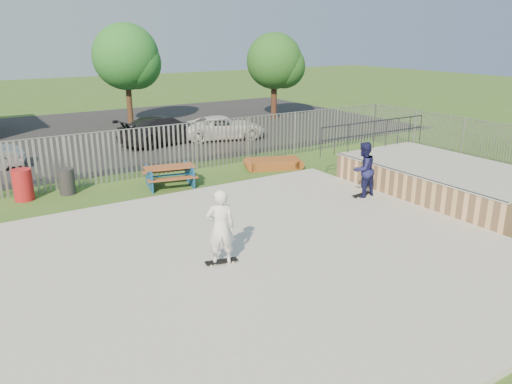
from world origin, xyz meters
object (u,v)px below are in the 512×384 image
funbox (273,164)px  tree_right (274,61)px  trash_bin_red (23,185)px  picnic_table (170,176)px  trash_bin_grey (67,181)px  car_dark (165,130)px  car_white (224,128)px  skater_white (220,227)px  tree_mid (126,57)px  skater_navy (363,170)px

funbox → tree_right: bearing=76.6°
trash_bin_red → tree_right: bearing=29.6°
funbox → picnic_table: bearing=-158.3°
trash_bin_grey → car_dark: bearing=44.3°
picnic_table → car_dark: size_ratio=0.42×
car_white → tree_right: (6.17, 4.25, 3.13)m
trash_bin_red → car_dark: (7.71, 6.05, 0.20)m
car_white → skater_white: bearing=166.4°
car_dark → car_white: 3.22m
trash_bin_grey → picnic_table: bearing=-17.0°
tree_mid → car_white: bearing=-68.1°
tree_right → skater_navy: size_ratio=2.95×
car_white → skater_white: skater_white is taller
trash_bin_grey → car_white: size_ratio=0.21×
tree_mid → skater_navy: tree_mid is taller
picnic_table → car_dark: 7.74m
picnic_table → trash_bin_red: trash_bin_red is taller
picnic_table → trash_bin_grey: bearing=174.6°
car_dark → car_white: (3.16, -0.61, -0.10)m
skater_white → trash_bin_grey: bearing=-55.8°
trash_bin_grey → car_dark: (6.29, 6.14, 0.28)m
car_white → picnic_table: bearing=153.4°
car_white → tree_mid: size_ratio=0.73×
picnic_table → trash_bin_red: size_ratio=1.93×
trash_bin_red → tree_right: 19.86m
tree_mid → trash_bin_grey: bearing=-117.8°
trash_bin_red → tree_right: tree_right is taller
trash_bin_grey → car_dark: 8.79m
trash_bin_red → tree_mid: 15.27m
car_dark → skater_white: 15.07m
car_white → funbox: bearing=-174.8°
trash_bin_red → trash_bin_grey: (1.42, -0.09, -0.08)m
trash_bin_red → skater_navy: 11.69m
picnic_table → car_white: car_white is taller
tree_mid → skater_navy: (1.81, -18.73, -3.05)m
car_dark → skater_white: bearing=152.0°
funbox → car_dark: car_dark is taller
trash_bin_grey → car_white: bearing=30.3°
car_white → tree_right: bearing=-40.0°
trash_bin_red → car_white: car_white is taller
trash_bin_red → car_dark: 9.80m
tree_mid → tree_right: size_ratio=1.10×
trash_bin_red → trash_bin_grey: bearing=-3.8°
car_dark → skater_navy: (2.15, -12.32, 0.36)m
funbox → skater_navy: skater_navy is taller
trash_bin_grey → car_white: 10.95m
funbox → trash_bin_grey: (-8.26, 1.00, 0.26)m
picnic_table → tree_mid: (3.14, 13.62, 3.76)m
trash_bin_red → skater_navy: (9.86, -6.27, 0.55)m
tree_right → skater_white: bearing=-127.5°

